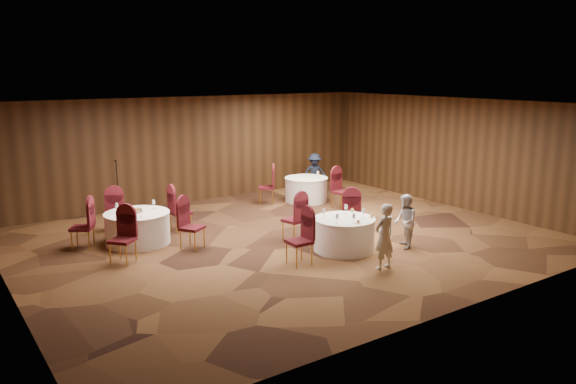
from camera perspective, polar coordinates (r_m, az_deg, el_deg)
ground at (r=13.48m, az=-0.22°, el=-4.82°), size 12.00×12.00×0.00m
room_shell at (r=13.04m, az=-0.23°, el=3.46°), size 12.00×12.00×12.00m
table_main at (r=12.65m, az=5.71°, el=-4.27°), size 1.38×1.38×0.74m
table_left at (r=13.54m, az=-15.02°, el=-3.52°), size 1.50×1.50×0.74m
table_right at (r=17.31m, az=1.86°, el=0.29°), size 1.32×1.32×0.74m
chairs_main at (r=12.92m, az=2.84°, el=-3.29°), size 2.96×2.03×1.00m
chairs_left at (r=13.46m, az=-14.91°, el=-3.06°), size 3.04×3.07×1.00m
chairs_right at (r=16.70m, az=1.56°, el=0.29°), size 2.13×2.42×1.00m
tabletop_main at (r=12.52m, az=6.50°, el=-2.23°), size 1.09×1.01×0.22m
tabletop_left at (r=13.43m, az=-15.10°, el=-1.69°), size 0.90×0.83×0.22m
tabletop_right at (r=17.15m, az=3.06°, el=1.95°), size 0.08×0.08×0.22m
mic_stand at (r=15.53m, az=-16.82°, el=-1.18°), size 0.24×0.24×1.67m
woman_a at (r=11.50m, az=9.76°, el=-4.48°), size 0.51×0.35×1.36m
woman_b at (r=12.97m, az=11.80°, el=-2.94°), size 0.72×0.76×1.24m
man_c at (r=18.52m, az=2.72°, el=1.93°), size 0.97×0.85×1.30m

